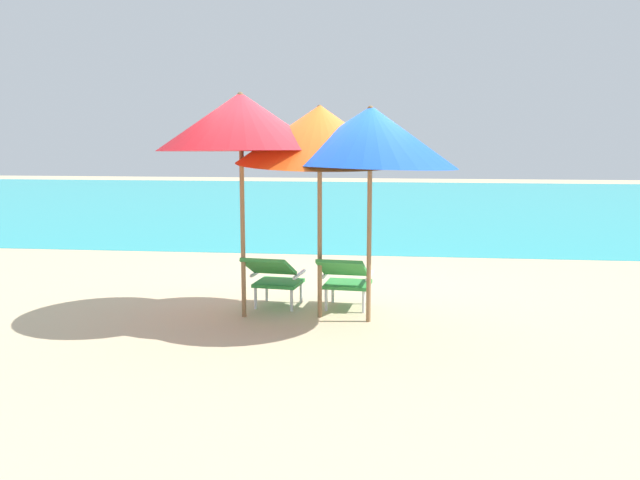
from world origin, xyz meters
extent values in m
plane|color=#CCB78E|center=(0.00, 4.00, 0.00)|extent=(40.00, 40.00, 0.00)
cube|color=#28B2B7|center=(0.00, 12.43, 0.00)|extent=(40.00, 18.00, 0.01)
cube|color=#338E3D|center=(-0.45, -0.12, 0.28)|extent=(0.58, 0.56, 0.04)
cube|color=#338E3D|center=(-0.50, -0.48, 0.55)|extent=(0.58, 0.58, 0.27)
cylinder|color=silver|center=(-0.65, 0.12, 0.13)|extent=(0.04, 0.04, 0.26)
cylinder|color=silver|center=(-0.21, 0.06, 0.13)|extent=(0.04, 0.04, 0.26)
cylinder|color=silver|center=(-0.70, -0.30, 0.13)|extent=(0.04, 0.04, 0.26)
cylinder|color=silver|center=(-0.26, -0.35, 0.13)|extent=(0.04, 0.04, 0.26)
cube|color=silver|center=(-0.71, -0.09, 0.40)|extent=(0.09, 0.50, 0.03)
cube|color=silver|center=(-0.20, -0.15, 0.40)|extent=(0.09, 0.50, 0.03)
cube|color=#338E3D|center=(0.37, -0.10, 0.28)|extent=(0.56, 0.54, 0.04)
cube|color=#338E3D|center=(0.34, -0.46, 0.55)|extent=(0.56, 0.56, 0.27)
cylinder|color=silver|center=(0.17, 0.13, 0.13)|extent=(0.04, 0.04, 0.26)
cylinder|color=silver|center=(0.61, 0.09, 0.13)|extent=(0.04, 0.04, 0.26)
cylinder|color=silver|center=(0.13, -0.29, 0.13)|extent=(0.04, 0.04, 0.26)
cylinder|color=silver|center=(0.57, -0.33, 0.13)|extent=(0.04, 0.04, 0.26)
cube|color=silver|center=(0.11, -0.07, 0.40)|extent=(0.07, 0.50, 0.03)
cube|color=silver|center=(0.63, -0.12, 0.40)|extent=(0.07, 0.50, 0.03)
cylinder|color=olive|center=(-0.76, -0.65, 0.94)|extent=(0.05, 0.05, 1.89)
cone|color=red|center=(-0.76, -0.65, 2.17)|extent=(2.29, 2.30, 0.68)
sphere|color=#4C3823|center=(-0.76, -0.65, 2.45)|extent=(0.07, 0.07, 0.07)
cylinder|color=olive|center=(0.09, -0.57, 0.88)|extent=(0.05, 0.05, 1.75)
cone|color=#EA5619|center=(0.09, -0.57, 2.03)|extent=(2.35, 2.37, 0.71)
sphere|color=#4C3823|center=(0.09, -0.57, 2.32)|extent=(0.07, 0.07, 0.07)
cylinder|color=olive|center=(0.64, -0.70, 0.87)|extent=(0.05, 0.05, 1.73)
cone|color=blue|center=(0.64, -0.70, 2.01)|extent=(2.61, 2.60, 0.69)
sphere|color=#4C3823|center=(0.64, -0.70, 2.30)|extent=(0.07, 0.07, 0.07)
camera|label=1|loc=(0.97, -8.03, 2.04)|focal=38.61mm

